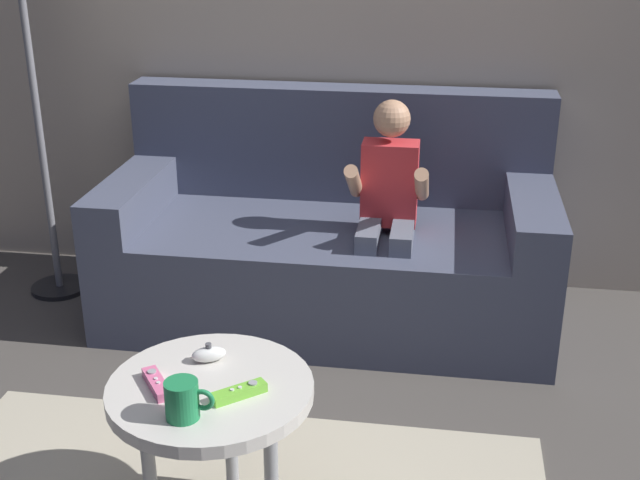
# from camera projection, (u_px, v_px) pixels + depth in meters

# --- Properties ---
(couch) EXTENTS (1.72, 0.80, 0.87)m
(couch) POSITION_uv_depth(u_px,v_px,m) (330.00, 243.00, 3.33)
(couch) COLOR #474C60
(couch) RESTS_ON ground
(person_seated_on_couch) EXTENTS (0.29, 0.36, 0.90)m
(person_seated_on_couch) POSITION_uv_depth(u_px,v_px,m) (387.00, 209.00, 3.04)
(person_seated_on_couch) COLOR slate
(person_seated_on_couch) RESTS_ON ground
(coffee_table) EXTENTS (0.52, 0.52, 0.45)m
(coffee_table) POSITION_uv_depth(u_px,v_px,m) (211.00, 401.00, 2.10)
(coffee_table) COLOR beige
(coffee_table) RESTS_ON ground
(game_remote_lime_near_edge) EXTENTS (0.13, 0.12, 0.03)m
(game_remote_lime_near_edge) POSITION_uv_depth(u_px,v_px,m) (239.00, 392.00, 2.02)
(game_remote_lime_near_edge) COLOR #72C638
(game_remote_lime_near_edge) RESTS_ON coffee_table
(nunchuk_white) EXTENTS (0.10, 0.08, 0.05)m
(nunchuk_white) POSITION_uv_depth(u_px,v_px,m) (209.00, 354.00, 2.17)
(nunchuk_white) COLOR white
(nunchuk_white) RESTS_ON coffee_table
(game_remote_pink_far_corner) EXTENTS (0.11, 0.13, 0.03)m
(game_remote_pink_far_corner) POSITION_uv_depth(u_px,v_px,m) (157.00, 384.00, 2.05)
(game_remote_pink_far_corner) COLOR pink
(game_remote_pink_far_corner) RESTS_ON coffee_table
(coffee_mug) EXTENTS (0.12, 0.08, 0.09)m
(coffee_mug) POSITION_uv_depth(u_px,v_px,m) (183.00, 400.00, 1.92)
(coffee_mug) COLOR #1E7F47
(coffee_mug) RESTS_ON coffee_table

